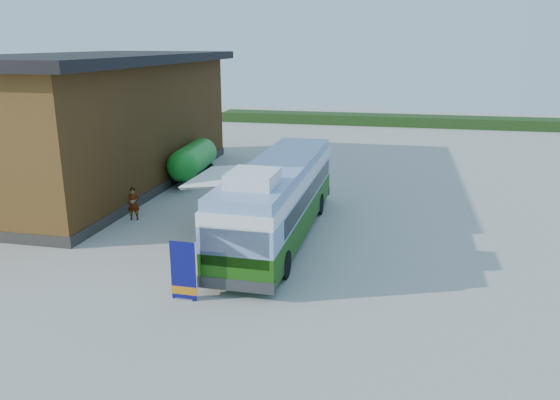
% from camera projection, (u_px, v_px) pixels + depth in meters
% --- Properties ---
extents(ground, '(100.00, 100.00, 0.00)m').
position_uv_depth(ground, '(222.00, 262.00, 20.98)').
color(ground, '#BCB7AD').
rests_on(ground, ground).
extents(barn, '(9.60, 21.20, 7.50)m').
position_uv_depth(barn, '(101.00, 124.00, 31.52)').
color(barn, brown).
rests_on(barn, ground).
extents(hedge, '(40.00, 3.00, 1.00)m').
position_uv_depth(hedge, '(416.00, 121.00, 54.84)').
color(hedge, '#264419').
rests_on(hedge, ground).
extents(bus, '(2.81, 12.45, 3.82)m').
position_uv_depth(bus, '(278.00, 197.00, 23.10)').
color(bus, '#1E6110').
rests_on(bus, ground).
extents(awning, '(2.60, 4.19, 0.51)m').
position_uv_depth(awning, '(227.00, 172.00, 23.38)').
color(awning, white).
rests_on(awning, ground).
extents(banner, '(0.88, 0.19, 2.02)m').
position_uv_depth(banner, '(183.00, 276.00, 17.68)').
color(banner, '#0C0D5E').
rests_on(banner, ground).
extents(picnic_table, '(1.48, 1.39, 0.69)m').
position_uv_depth(picnic_table, '(261.00, 239.00, 21.96)').
color(picnic_table, tan).
rests_on(picnic_table, ground).
extents(person_a, '(0.65, 0.51, 1.57)m').
position_uv_depth(person_a, '(134.00, 204.00, 25.74)').
color(person_a, '#999999').
rests_on(person_a, ground).
extents(person_b, '(0.90, 1.04, 1.84)m').
position_uv_depth(person_b, '(293.00, 218.00, 23.28)').
color(person_b, '#999999').
rests_on(person_b, ground).
extents(slurry_tanker, '(2.09, 6.13, 2.26)m').
position_uv_depth(slurry_tanker, '(193.00, 160.00, 32.92)').
color(slurry_tanker, '#1B9525').
rests_on(slurry_tanker, ground).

